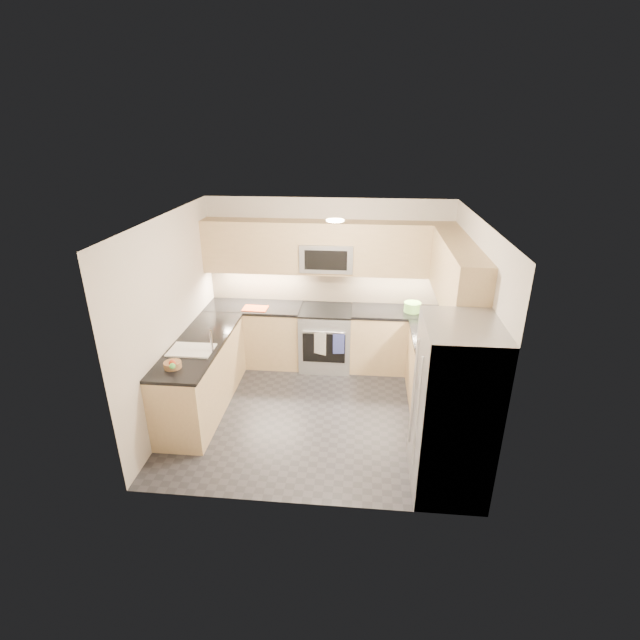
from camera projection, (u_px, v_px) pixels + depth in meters
The scene contains 36 objects.
floor at pixel (317, 411), 6.04m from camera, with size 3.60×3.20×0.00m, color #26262C.
ceiling at pixel (317, 219), 5.06m from camera, with size 3.60×3.20×0.02m, color beige.
wall_back at pixel (328, 282), 7.02m from camera, with size 3.60×0.02×2.50m, color beige.
wall_front at pixel (299, 396), 4.09m from camera, with size 3.60×0.02×2.50m, color beige.
wall_left at pixel (172, 318), 5.71m from camera, with size 0.02×3.20×2.50m, color beige.
wall_right at pixel (471, 330), 5.40m from camera, with size 0.02×3.20×2.50m, color beige.
base_cab_back_left at pixel (256, 335), 7.15m from camera, with size 1.42×0.60×0.90m, color tan.
base_cab_back_right at pixel (398, 341), 6.96m from camera, with size 1.42×0.60×0.90m, color tan.
base_cab_right at pixel (436, 381), 5.87m from camera, with size 0.60×1.70×0.90m, color tan.
base_cab_peninsula at pixel (202, 376), 6.00m from camera, with size 0.60×2.00×0.90m, color tan.
countertop_back_left at pixel (254, 307), 6.97m from camera, with size 1.42×0.63×0.04m, color black.
countertop_back_right at pixel (400, 312), 6.78m from camera, with size 1.42×0.63×0.04m, color black.
countertop_right at pixel (440, 348), 5.69m from camera, with size 0.63×1.70×0.04m, color black.
countertop_peninsula at pixel (199, 343), 5.81m from camera, with size 0.63×2.00×0.04m, color black.
upper_cab_back at pixel (327, 248), 6.63m from camera, with size 3.60×0.35×0.75m, color tan.
upper_cab_right at pixel (457, 275), 5.44m from camera, with size 0.35×1.95×0.75m, color tan.
backsplash_back at pixel (328, 285), 7.04m from camera, with size 3.60×0.01×0.51m, color tan.
backsplash_right at pixel (462, 319), 5.83m from camera, with size 0.01×2.30×0.51m, color tan.
gas_range at pixel (326, 338), 7.03m from camera, with size 0.76×0.65×0.91m, color #A4A8AC.
range_cooktop at pixel (326, 310), 6.85m from camera, with size 0.76×0.65×0.03m, color black.
oven_door_glass at pixel (324, 348), 6.73m from camera, with size 0.62×0.02×0.45m, color black.
oven_handle at pixel (324, 332), 6.61m from camera, with size 0.02×0.02×0.60m, color #B2B5BA.
microwave at pixel (327, 256), 6.66m from camera, with size 0.76×0.40×0.40m, color gray.
microwave_door at pixel (326, 260), 6.47m from camera, with size 0.60×0.01×0.28m, color black.
refrigerator at pixel (453, 409), 4.51m from camera, with size 0.70×0.90×1.80m, color #999BA1.
fridge_handle_left at pixel (417, 413), 4.36m from camera, with size 0.02×0.02×1.20m, color #B2B5BA.
fridge_handle_right at pixel (414, 393), 4.69m from camera, with size 0.02×0.02×1.20m, color #B2B5BA.
sink_basin at pixel (192, 355), 5.60m from camera, with size 0.52×0.38×0.16m, color white.
faucet at pixel (211, 341), 5.50m from camera, with size 0.03×0.03×0.28m, color silver.
utensil_bowl at pixel (412, 307), 6.71m from camera, with size 0.25×0.25×0.14m, color #6FB94F.
cutting_board at pixel (255, 308), 6.84m from camera, with size 0.36×0.25×0.01m, color red.
fruit_basket at pixel (173, 365), 5.18m from camera, with size 0.19×0.19×0.07m, color #966C46.
fruit_apple at pixel (172, 363), 5.05m from camera, with size 0.08×0.08×0.08m, color #AA2D13.
fruit_pear at pixel (172, 366), 4.99m from camera, with size 0.07×0.07×0.07m, color #53BE51.
dish_towel_check at pixel (320, 343), 6.66m from camera, with size 0.19×0.02×0.35m, color silver.
dish_towel_blue at pixel (339, 344), 6.64m from camera, with size 0.16×0.01×0.31m, color navy.
Camera 1 is at (0.52, -5.07, 3.46)m, focal length 26.00 mm.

